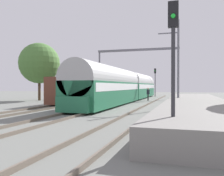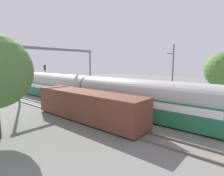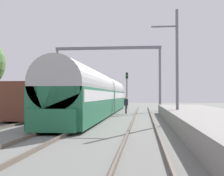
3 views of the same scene
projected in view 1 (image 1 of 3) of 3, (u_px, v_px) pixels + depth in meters
name	position (u px, v px, depth m)	size (l,w,h in m)	color
ground	(91.00, 110.00, 19.55)	(120.00, 120.00, 0.00)	slate
track_far_west	(44.00, 108.00, 20.80)	(1.52, 60.00, 0.16)	#6A5D51
track_west	(91.00, 109.00, 19.55)	(1.52, 60.00, 0.16)	#6A5D51
track_east	(144.00, 111.00, 18.29)	(1.52, 60.00, 0.16)	#6A5D51
platform	(196.00, 105.00, 19.10)	(4.40, 28.00, 0.90)	gray
passenger_train	(128.00, 86.00, 32.09)	(2.93, 32.85, 3.82)	#236B47
freight_car	(84.00, 90.00, 29.03)	(2.80, 13.00, 2.70)	brown
person_crossing	(148.00, 93.00, 32.49)	(0.44, 0.31, 1.73)	#333333
railway_signal_near	(173.00, 52.00, 8.43)	(0.36, 0.30, 4.92)	#2D2D33
railway_signal_far	(155.00, 79.00, 45.17)	(0.36, 0.30, 5.24)	#2D2D33
catenary_gantry	(137.00, 63.00, 38.22)	(13.02, 0.28, 7.86)	slate
catenary_pole_east_mid	(178.00, 62.00, 21.86)	(1.90, 0.20, 8.00)	slate
tree_west_background	(39.00, 63.00, 32.84)	(5.49, 5.49, 7.81)	#4C3826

